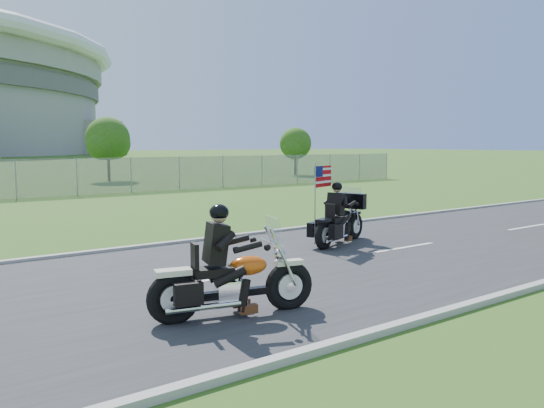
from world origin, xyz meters
TOP-DOWN VIEW (x-y plane):
  - ground at (0.00, 0.00)m, footprint 420.00×420.00m
  - road at (0.00, 0.00)m, footprint 120.00×8.00m
  - curb_north at (0.00, 4.05)m, footprint 120.00×0.18m
  - curb_south at (0.00, -4.05)m, footprint 120.00×0.18m
  - tree_fence_near at (6.04, 30.04)m, footprint 3.52×3.28m
  - tree_fence_far at (22.04, 28.03)m, footprint 3.08×2.87m
  - motorcycle_lead at (-2.62, -2.15)m, footprint 2.73×1.08m
  - motorcycle_follow at (2.99, 1.43)m, footprint 2.51×1.29m

SIDE VIEW (x-z plane):
  - ground at x=0.00m, z-range 0.00..0.00m
  - road at x=0.00m, z-range 0.00..0.04m
  - curb_north at x=0.00m, z-range -0.01..0.11m
  - curb_south at x=0.00m, z-range -0.01..0.11m
  - motorcycle_lead at x=-2.62m, z-range -0.35..1.51m
  - motorcycle_follow at x=2.99m, z-range -0.49..1.69m
  - tree_fence_far at x=22.04m, z-range 0.54..4.74m
  - tree_fence_near at x=6.04m, z-range 0.60..5.35m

